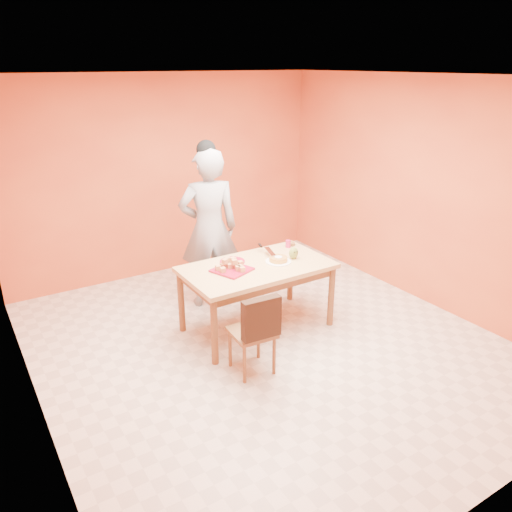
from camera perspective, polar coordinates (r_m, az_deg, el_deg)
floor at (r=5.42m, az=1.29°, el=-9.99°), size 5.00×5.00×0.00m
ceiling at (r=4.63m, az=1.58°, el=19.89°), size 5.00×5.00×0.00m
wall_back at (r=7.00m, az=-10.12°, el=8.93°), size 4.50×0.00×4.50m
wall_left at (r=4.13m, az=-25.58°, el=-1.67°), size 0.00×5.00×5.00m
wall_right at (r=6.34m, az=18.74°, el=6.84°), size 0.00×5.00×5.00m
dining_table at (r=5.43m, az=0.12°, el=-2.01°), size 1.60×0.90×0.76m
dining_chair at (r=4.76m, az=-0.37°, el=-8.54°), size 0.42×0.48×0.85m
pastry_pile at (r=5.23m, az=-2.78°, el=-0.97°), size 0.32×0.32×0.10m
person at (r=5.94m, az=-5.40°, el=3.08°), size 0.80×0.63×1.93m
pastry_platter at (r=5.26m, az=-2.77°, el=-1.59°), size 0.45×0.45×0.02m
red_dinner_plate at (r=5.48m, az=-2.73°, el=-0.63°), size 0.30×0.30×0.02m
white_cake_plate at (r=5.48m, az=2.57°, el=-0.63°), size 0.35×0.35×0.01m
sponge_cake at (r=5.47m, az=2.57°, el=-0.35°), size 0.24×0.24×0.05m
cake_server at (r=5.61m, az=1.62°, el=0.53°), size 0.14×0.30×0.01m
egg_ornament at (r=5.56m, az=4.31°, el=0.34°), size 0.11×0.09×0.14m
magenta_glass at (r=5.91m, az=3.69°, el=1.40°), size 0.08×0.08×0.09m
checker_tin at (r=5.99m, az=3.95°, el=1.39°), size 0.14×0.14×0.03m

